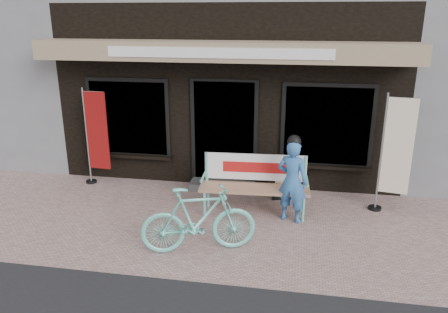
% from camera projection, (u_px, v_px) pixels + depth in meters
% --- Properties ---
extents(ground, '(70.00, 70.00, 0.00)m').
position_uv_depth(ground, '(204.00, 229.00, 7.24)').
color(ground, '#A88681').
rests_on(ground, ground).
extents(storefront, '(7.00, 6.77, 6.00)m').
position_uv_depth(storefront, '(244.00, 31.00, 10.96)').
color(storefront, black).
rests_on(storefront, ground).
extents(bench, '(1.94, 0.59, 1.04)m').
position_uv_depth(bench, '(255.00, 180.00, 7.70)').
color(bench, '#68CCBC').
rests_on(bench, ground).
extents(person, '(0.61, 0.50, 1.53)m').
position_uv_depth(person, '(292.00, 180.00, 7.31)').
color(person, '#3168AA').
rests_on(person, ground).
extents(bicycle, '(1.78, 0.99, 1.03)m').
position_uv_depth(bicycle, '(199.00, 220.00, 6.41)').
color(bicycle, '#68CCBC').
rests_on(bicycle, ground).
extents(nobori_red, '(0.59, 0.23, 2.01)m').
position_uv_depth(nobori_red, '(96.00, 136.00, 8.86)').
color(nobori_red, gray).
rests_on(nobori_red, ground).
extents(nobori_cream, '(0.64, 0.27, 2.14)m').
position_uv_depth(nobori_cream, '(394.00, 153.00, 7.55)').
color(nobori_cream, gray).
rests_on(nobori_cream, ground).
extents(menu_stand, '(0.41, 0.20, 0.82)m').
position_uv_depth(menu_stand, '(284.00, 179.00, 8.26)').
color(menu_stand, black).
rests_on(menu_stand, ground).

